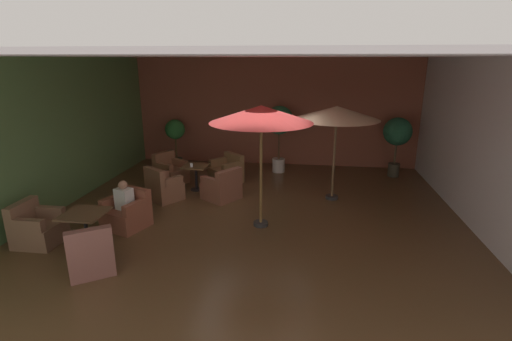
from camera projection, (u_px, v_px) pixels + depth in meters
name	position (u px, v px, depth m)	size (l,w,h in m)	color
ground_plane	(253.00, 220.00, 8.61)	(9.53, 9.79, 0.02)	brown
wall_back_brick	(274.00, 112.00, 12.71)	(9.53, 0.08, 3.54)	brown
wall_left_accent	(50.00, 137.00, 8.74)	(0.08, 9.79, 3.54)	#588047
wall_right_plain	(490.00, 150.00, 7.47)	(0.08, 9.79, 3.54)	silver
ceiling_slab	(253.00, 55.00, 7.59)	(9.53, 9.79, 0.06)	silver
cafe_table_front_left	(196.00, 171.00, 10.39)	(0.69, 0.69, 0.70)	black
armchair_front_left_north	(222.00, 188.00, 9.77)	(1.09, 1.09, 0.84)	brown
armchair_front_left_east	(227.00, 172.00, 11.10)	(1.09, 1.08, 0.83)	brown
armchair_front_left_south	(170.00, 172.00, 11.05)	(1.03, 1.00, 0.89)	brown
armchair_front_left_west	(164.00, 188.00, 9.72)	(1.03, 1.02, 0.88)	brown
cafe_table_front_right	(85.00, 220.00, 7.22)	(0.79, 0.79, 0.70)	black
armchair_front_right_north	(91.00, 254.00, 6.41)	(0.99, 0.99, 0.89)	brown
armchair_front_right_east	(127.00, 213.00, 8.17)	(1.03, 1.00, 0.81)	brown
armchair_front_right_south	(37.00, 228.00, 7.42)	(0.79, 0.78, 0.85)	brown
patio_umbrella_tall_red	(337.00, 114.00, 9.25)	(2.10, 2.10, 2.39)	#2D2D2D
patio_umbrella_center_beige	(261.00, 115.00, 7.62)	(2.12, 2.12, 2.61)	#2D2D2D
potted_tree_left_corner	(279.00, 125.00, 11.80)	(0.89, 0.89, 2.11)	beige
potted_tree_mid_left	(175.00, 134.00, 12.37)	(0.64, 0.64, 1.61)	#33352D
potted_tree_mid_right	(397.00, 134.00, 11.38)	(0.84, 0.84, 1.82)	#3E392B
patron_blue_shirt	(124.00, 197.00, 8.02)	(0.40, 0.35, 0.64)	silver
iced_drink_cup	(191.00, 165.00, 10.20)	(0.08, 0.08, 0.11)	white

